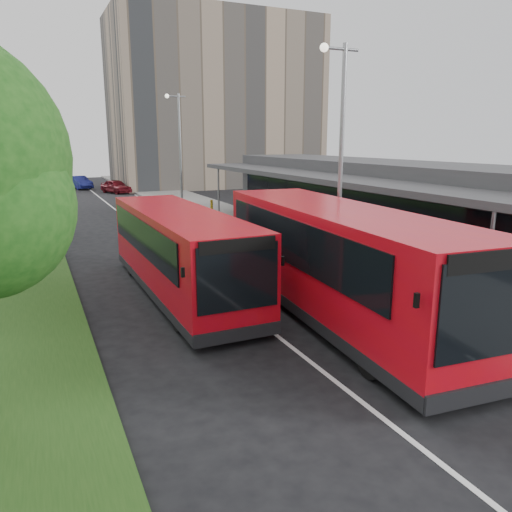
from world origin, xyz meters
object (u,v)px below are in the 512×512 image
Objects in this scene: tree_far at (1,150)px; car_far at (79,182)px; lamp_post_near at (339,150)px; bus_main at (338,263)px; bus_second at (180,252)px; bollard at (212,208)px; lamp_post_far at (179,145)px; car_near at (116,186)px; litter_bin at (266,227)px.

car_far is at bearing 74.52° from tree_far.
lamp_post_near reaches higher than bus_main.
lamp_post_near is at bearing -11.34° from bus_second.
tree_far reaches higher than bollard.
bus_main is at bearing -49.54° from bus_second.
car_far is at bearing 103.18° from lamp_post_far.
lamp_post_far is at bearing 105.95° from bollard.
bus_second reaches higher than bollard.
car_far is at bearing 94.33° from car_near.
tree_far is 23.36m from car_far.
lamp_post_near is 0.69× the size of bus_main.
lamp_post_far is (11.13, 0.95, 0.24)m from tree_far.
car_far is (-4.98, 21.26, -4.04)m from lamp_post_far.
bollard reaches higher than litter_bin.
bollard is (6.45, 15.32, -0.76)m from bus_second.
bollard is at bearing -93.19° from car_far.
bus_second is (-3.51, 4.02, -0.20)m from bus_main.
lamp_post_near is at bearing -93.66° from bollard.
lamp_post_near is at bearing -99.90° from car_far.
car_far is at bearing 100.56° from litter_bin.
car_near is at bearing 94.52° from bus_main.
car_far is (-2.85, 5.97, 0.01)m from car_near.
car_near is at bearing 61.02° from tree_far.
car_far is (-3.08, 44.26, -0.98)m from bus_main.
bollard is (-0.13, 8.09, 0.02)m from litter_bin.
bus_second is (-5.41, -18.98, -3.27)m from lamp_post_far.
lamp_post_far is at bearing 4.87° from tree_far.
tree_far is 6.75× the size of litter_bin.
bus_second is (-5.41, 1.02, -3.27)m from lamp_post_near.
car_near is at bearing 97.94° from lamp_post_far.
litter_bin is at bearing -41.28° from tree_far.
bollard is (1.05, 16.34, -4.03)m from lamp_post_near.
bollard is 0.28× the size of car_near.
bus_main reaches higher than car_near.
lamp_post_near is 9.27m from litter_bin.
litter_bin is 0.96× the size of bollard.
bus_second is 9.73× the size of litter_bin.
lamp_post_far reaches higher than litter_bin.
bollard is (2.94, 19.34, -0.96)m from bus_main.
bus_main is at bearing -94.72° from lamp_post_far.
litter_bin is 0.27× the size of car_near.
car_near is at bearing -81.29° from car_far.
bus_main is 11.22× the size of litter_bin.
bus_main reaches higher than car_far.
lamp_post_far reaches higher than car_far.
litter_bin is (6.59, 7.23, -0.78)m from bus_second.
lamp_post_near is at bearing 61.87° from bus_main.
litter_bin is at bearing 81.88° from lamp_post_near.
car_far is (-4.98, 41.26, -4.04)m from lamp_post_near.
bollard is (1.05, -3.66, -4.03)m from lamp_post_far.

